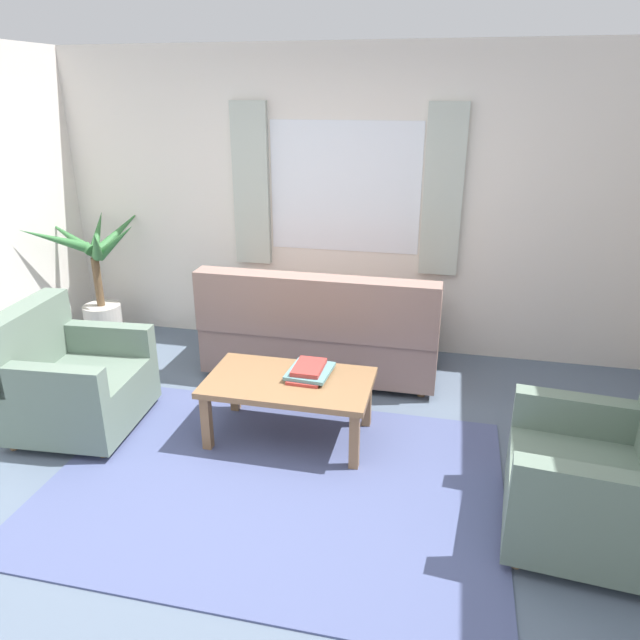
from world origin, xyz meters
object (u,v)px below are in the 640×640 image
Objects in this scene: book_stack_on_table at (309,371)px; armchair_right at (603,482)px; couch at (322,332)px; armchair_left at (69,381)px; coffee_table at (289,387)px; potted_plant at (99,287)px.

armchair_right is at bearing -21.52° from book_stack_on_table.
couch is 1.95m from armchair_left.
coffee_table is (-1.84, 0.59, 0.03)m from armchair_right.
armchair_right is 1.93m from coffee_table.
book_stack_on_table is at bearing 37.35° from coffee_table.
couch reaches higher than armchair_right.
armchair_right is 0.83× the size of coffee_table.
couch reaches higher than armchair_left.
couch is 2.45m from armchair_right.
book_stack_on_table is (-1.72, 0.68, 0.12)m from armchair_right.
armchair_left is at bearing -172.81° from coffee_table.
armchair_right is (1.84, -1.62, -0.01)m from couch.
armchair_left is 1.58m from potted_plant.
coffee_table is 3.16× the size of book_stack_on_table.
armchair_right is at bearing -100.84° from armchair_left.
book_stack_on_table is at bearing 97.46° from couch.
book_stack_on_table is (1.64, 0.28, 0.12)m from armchair_left.
armchair_left is 1.67m from book_stack_on_table.
armchair_left is (-1.52, -1.22, -0.01)m from couch.
armchair_left is 3.38m from armchair_right.
armchair_left reaches higher than coffee_table.
armchair_left is 0.73× the size of potted_plant.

